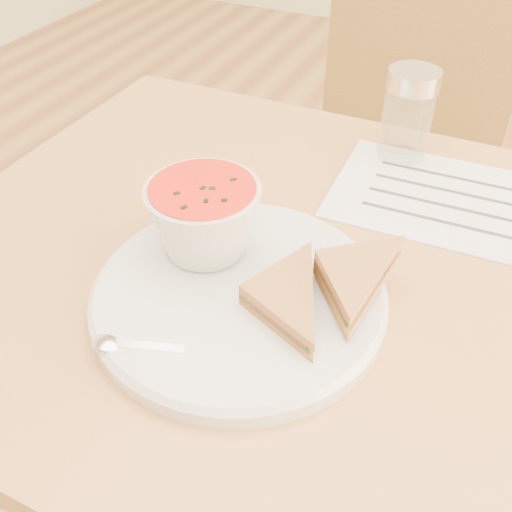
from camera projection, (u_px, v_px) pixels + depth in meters
The scene contains 9 objects.
dining_table at pixel (328, 456), 0.86m from camera, with size 1.00×0.70×0.75m, color olive, non-canonical shape.
chair_far at pixel (377, 188), 1.24m from camera, with size 0.42×0.42×0.94m, color brown, non-canonical shape.
plate at pixel (239, 296), 0.58m from camera, with size 0.30×0.30×0.02m, color silver, non-canonical shape.
soup_bowl at pixel (205, 222), 0.60m from camera, with size 0.12×0.12×0.08m, color silver, non-canonical shape.
sandwich_half_a at pixel (239, 297), 0.55m from camera, with size 0.10×0.10×0.03m, color #BE8143, non-canonical shape.
sandwich_half_b at pixel (314, 261), 0.57m from camera, with size 0.10×0.10×0.03m, color #BE8143, non-canonical shape.
spoon at pixel (155, 348), 0.51m from camera, with size 0.15×0.03×0.01m, color silver, non-canonical shape.
paper_menu at pixel (443, 198), 0.72m from camera, with size 0.28×0.20×0.00m, color white, non-canonical shape.
condiment_shaker at pixel (407, 115), 0.77m from camera, with size 0.07×0.07×0.12m, color silver, non-canonical shape.
Camera 1 is at (0.09, -0.46, 1.17)m, focal length 40.00 mm.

